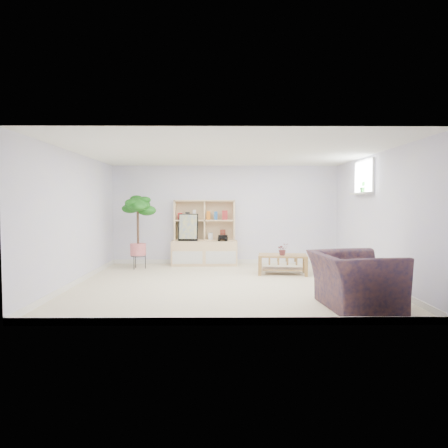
{
  "coord_description": "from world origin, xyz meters",
  "views": [
    {
      "loc": [
        -0.12,
        -7.28,
        1.49
      ],
      "look_at": [
        -0.05,
        0.28,
        1.09
      ],
      "focal_mm": 32.0,
      "sensor_mm": 36.0,
      "label": 1
    }
  ],
  "objects_px": {
    "storage_unit": "(204,233)",
    "armchair": "(354,277)",
    "floor_tree": "(138,232)",
    "coffee_table": "(282,264)"
  },
  "relations": [
    {
      "from": "coffee_table",
      "to": "floor_tree",
      "type": "relative_size",
      "value": 0.6
    },
    {
      "from": "storage_unit",
      "to": "armchair",
      "type": "relative_size",
      "value": 1.29
    },
    {
      "from": "coffee_table",
      "to": "storage_unit",
      "type": "bearing_deg",
      "value": 150.76
    },
    {
      "from": "storage_unit",
      "to": "coffee_table",
      "type": "bearing_deg",
      "value": -36.37
    },
    {
      "from": "floor_tree",
      "to": "armchair",
      "type": "relative_size",
      "value": 1.39
    },
    {
      "from": "storage_unit",
      "to": "armchair",
      "type": "distance_m",
      "value": 4.56
    },
    {
      "from": "floor_tree",
      "to": "armchair",
      "type": "height_order",
      "value": "floor_tree"
    },
    {
      "from": "floor_tree",
      "to": "armchair",
      "type": "bearing_deg",
      "value": -42.13
    },
    {
      "from": "armchair",
      "to": "coffee_table",
      "type": "bearing_deg",
      "value": 6.75
    },
    {
      "from": "floor_tree",
      "to": "coffee_table",
      "type": "bearing_deg",
      "value": -12.78
    }
  ]
}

